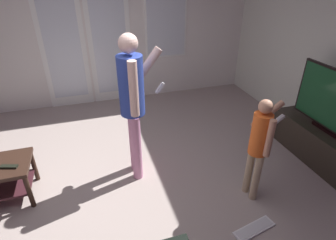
{
  "coord_description": "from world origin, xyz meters",
  "views": [
    {
      "loc": [
        -0.09,
        -2.33,
        2.21
      ],
      "look_at": [
        0.67,
        0.12,
        0.77
      ],
      "focal_mm": 29.04,
      "sensor_mm": 36.0,
      "label": 1
    }
  ],
  "objects_px": {
    "person_adult": "(133,98)",
    "person_child": "(260,142)",
    "loose_keyboard": "(254,229)",
    "tv_remote_black": "(9,167)",
    "flat_screen_tv": "(335,103)",
    "tv_stand": "(321,146)"
  },
  "relations": [
    {
      "from": "tv_stand",
      "to": "tv_remote_black",
      "type": "distance_m",
      "value": 3.64
    },
    {
      "from": "person_child",
      "to": "loose_keyboard",
      "type": "distance_m",
      "value": 0.84
    },
    {
      "from": "person_adult",
      "to": "tv_stand",
      "type": "bearing_deg",
      "value": -11.44
    },
    {
      "from": "loose_keyboard",
      "to": "tv_remote_black",
      "type": "height_order",
      "value": "tv_remote_black"
    },
    {
      "from": "person_child",
      "to": "loose_keyboard",
      "type": "xyz_separation_m",
      "value": [
        -0.22,
        -0.44,
        -0.69
      ]
    },
    {
      "from": "loose_keyboard",
      "to": "person_adult",
      "type": "bearing_deg",
      "value": 127.3
    },
    {
      "from": "loose_keyboard",
      "to": "tv_stand",
      "type": "bearing_deg",
      "value": 26.91
    },
    {
      "from": "person_adult",
      "to": "tv_remote_black",
      "type": "height_order",
      "value": "person_adult"
    },
    {
      "from": "flat_screen_tv",
      "to": "tv_remote_black",
      "type": "xyz_separation_m",
      "value": [
        -3.61,
        0.38,
        -0.37
      ]
    },
    {
      "from": "person_child",
      "to": "tv_remote_black",
      "type": "height_order",
      "value": "person_child"
    },
    {
      "from": "flat_screen_tv",
      "to": "loose_keyboard",
      "type": "xyz_separation_m",
      "value": [
        -1.4,
        -0.71,
        -0.82
      ]
    },
    {
      "from": "person_child",
      "to": "loose_keyboard",
      "type": "relative_size",
      "value": 2.54
    },
    {
      "from": "person_adult",
      "to": "person_child",
      "type": "xyz_separation_m",
      "value": [
        1.12,
        -0.74,
        -0.3
      ]
    },
    {
      "from": "person_adult",
      "to": "loose_keyboard",
      "type": "distance_m",
      "value": 1.78
    },
    {
      "from": "tv_stand",
      "to": "tv_remote_black",
      "type": "height_order",
      "value": "tv_remote_black"
    },
    {
      "from": "tv_stand",
      "to": "flat_screen_tv",
      "type": "distance_m",
      "value": 0.61
    },
    {
      "from": "tv_stand",
      "to": "tv_remote_black",
      "type": "bearing_deg",
      "value": 173.88
    },
    {
      "from": "tv_stand",
      "to": "person_child",
      "type": "distance_m",
      "value": 1.3
    },
    {
      "from": "flat_screen_tv",
      "to": "person_child",
      "type": "height_order",
      "value": "flat_screen_tv"
    },
    {
      "from": "tv_remote_black",
      "to": "person_child",
      "type": "bearing_deg",
      "value": 2.24
    },
    {
      "from": "flat_screen_tv",
      "to": "person_child",
      "type": "xyz_separation_m",
      "value": [
        -1.18,
        -0.28,
        -0.13
      ]
    },
    {
      "from": "person_adult",
      "to": "tv_remote_black",
      "type": "bearing_deg",
      "value": -176.65
    }
  ]
}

